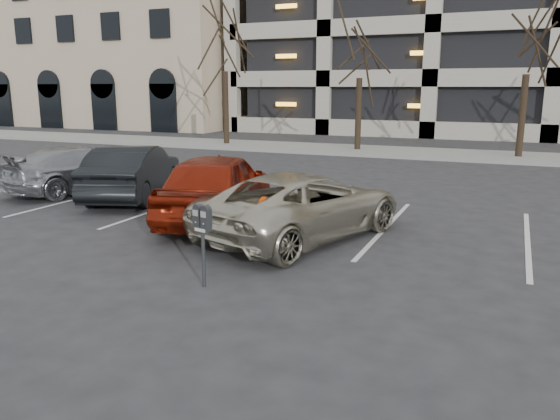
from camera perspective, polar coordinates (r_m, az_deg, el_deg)
The scene contains 12 objects.
ground at distance 10.29m, azimuth 0.58°, elevation -4.04°, with size 140.00×140.00×0.00m, color #28282B.
sidewalk at distance 25.55m, azimuth 14.60°, elevation 5.76°, with size 80.00×4.00×0.12m, color gray.
stall_lines at distance 12.87m, azimuth -1.23°, elevation -0.59°, with size 16.90×5.20×0.00m.
office_building at distance 50.53m, azimuth -16.68°, elevation 17.33°, with size 26.00×16.20×15.00m.
tree_a at distance 28.80m, azimuth -5.86°, elevation 18.77°, with size 3.68×3.68×8.36m.
tree_b at distance 26.11m, azimuth 8.45°, elevation 17.98°, with size 3.31×3.31×7.51m.
tree_c at distance 25.23m, azimuth 24.78°, elevation 17.57°, with size 3.41×3.41×7.74m.
parking_meter at distance 8.17m, azimuth -8.11°, elevation -1.62°, with size 0.34×0.20×1.25m.
suv_silver at distance 10.93m, azimuth 2.43°, elevation 0.53°, with size 3.58×5.21×1.33m.
car_red at distance 12.41m, azimuth -6.57°, elevation 2.52°, with size 1.86×4.63×1.58m, color maroon.
car_dark at distance 15.37m, azimuth -15.09°, elevation 3.88°, with size 1.53×4.39×1.45m, color black.
car_silver at distance 16.83m, azimuth -19.82°, elevation 4.08°, with size 1.85×4.55×1.32m, color #93949A.
Camera 1 is at (3.79, -9.10, 2.96)m, focal length 35.00 mm.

